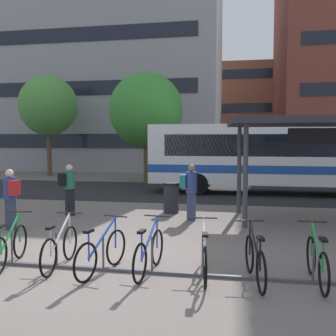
{
  "coord_description": "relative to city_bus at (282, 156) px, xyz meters",
  "views": [
    {
      "loc": [
        2.84,
        -7.16,
        2.45
      ],
      "look_at": [
        0.71,
        4.72,
        1.59
      ],
      "focal_mm": 40.68,
      "sensor_mm": 36.0,
      "label": 1
    }
  ],
  "objects": [
    {
      "name": "building_centre_block",
      "position": [
        -5.02,
        35.01,
        4.17
      ],
      "size": [
        18.15,
        13.99,
        11.89
      ],
      "color": "brown",
      "rests_on": "ground"
    },
    {
      "name": "trash_bin",
      "position": [
        -4.26,
        -5.46,
        -1.26
      ],
      "size": [
        0.55,
        0.55,
        1.03
      ],
      "color": "#232328",
      "rests_on": "ground"
    },
    {
      "name": "building_left_wing",
      "position": [
        -14.45,
        15.49,
        6.38
      ],
      "size": [
        21.68,
        11.01,
        16.31
      ],
      "color": "gray",
      "rests_on": "ground"
    },
    {
      "name": "commuter_teal_pack_0",
      "position": [
        -3.47,
        -6.57,
        -0.78
      ],
      "size": [
        0.52,
        0.34,
        1.72
      ],
      "rotation": [
        0.0,
        0.0,
        0.01
      ],
      "color": "#2D3851",
      "rests_on": "ground"
    },
    {
      "name": "street_tree_1",
      "position": [
        -15.07,
        6.78,
        3.12
      ],
      "size": [
        4.02,
        4.02,
        7.0
      ],
      "color": "brown",
      "rests_on": "ground"
    },
    {
      "name": "parked_bicycle_blue_5",
      "position": [
        -4.53,
        -11.55,
        -1.39
      ],
      "size": [
        0.58,
        1.69,
        0.99
      ],
      "rotation": [
        0.0,
        0.0,
        1.35
      ],
      "color": "black",
      "rests_on": "ground"
    },
    {
      "name": "parked_bicycle_blue_6",
      "position": [
        -3.66,
        -11.4,
        -1.39
      ],
      "size": [
        0.52,
        1.72,
        0.99
      ],
      "rotation": [
        0.0,
        0.0,
        1.48
      ],
      "color": "black",
      "rests_on": "ground"
    },
    {
      "name": "parked_bicycle_black_8",
      "position": [
        -1.76,
        -11.53,
        -1.39
      ],
      "size": [
        0.52,
        1.71,
        0.99
      ],
      "rotation": [
        0.0,
        0.0,
        1.72
      ],
      "color": "black",
      "rests_on": "ground"
    },
    {
      "name": "parked_bicycle_green_3",
      "position": [
        -6.43,
        -11.47,
        -1.39
      ],
      "size": [
        0.53,
        1.7,
        0.99
      ],
      "rotation": [
        0.0,
        0.0,
        1.75
      ],
      "color": "black",
      "rests_on": "ground"
    },
    {
      "name": "bus_lane_asphalt",
      "position": [
        -4.94,
        0.0,
        -1.77
      ],
      "size": [
        80.0,
        7.2,
        0.01
      ],
      "primitive_type": "cube",
      "color": "#232326",
      "rests_on": "ground"
    },
    {
      "name": "city_bus",
      "position": [
        0.0,
        0.0,
        0.0
      ],
      "size": [
        12.06,
        2.74,
        3.2
      ],
      "rotation": [
        0.0,
        0.0,
        -0.01
      ],
      "color": "white",
      "rests_on": "ground"
    },
    {
      "name": "parked_bicycle_white_7",
      "position": [
        -2.64,
        -11.43,
        -1.39
      ],
      "size": [
        0.52,
        1.72,
        0.99
      ],
      "rotation": [
        0.0,
        0.0,
        1.69
      ],
      "color": "black",
      "rests_on": "ground"
    },
    {
      "name": "ground",
      "position": [
        -4.94,
        -10.96,
        -1.78
      ],
      "size": [
        200.0,
        200.0,
        0.0
      ],
      "primitive_type": "plane",
      "color": "#6B605B"
    },
    {
      "name": "parked_bicycle_silver_4",
      "position": [
        -5.42,
        -11.4,
        -1.39
      ],
      "size": [
        0.52,
        1.72,
        0.99
      ],
      "rotation": [
        0.0,
        0.0,
        1.62
      ],
      "color": "black",
      "rests_on": "ground"
    },
    {
      "name": "parked_bicycle_green_9",
      "position": [
        -0.72,
        -11.42,
        -1.39
      ],
      "size": [
        0.52,
        1.72,
        0.99
      ],
      "rotation": [
        0.0,
        0.0,
        1.58
      ],
      "color": "black",
      "rests_on": "ground"
    },
    {
      "name": "street_tree_0",
      "position": [
        -7.4,
        4.04,
        2.5
      ],
      "size": [
        4.37,
        4.37,
        6.5
      ],
      "color": "brown",
      "rests_on": "ground"
    },
    {
      "name": "bike_rack",
      "position": [
        -5.01,
        -11.43,
        -1.68
      ],
      "size": [
        9.41,
        0.1,
        0.7
      ],
      "rotation": [
        0.0,
        0.0,
        0.0
      ],
      "color": "#47474C",
      "rests_on": "ground"
    },
    {
      "name": "commuter_red_pack_1",
      "position": [
        -8.17,
        -8.72,
        -0.81
      ],
      "size": [
        0.61,
        0.54,
        1.68
      ],
      "rotation": [
        0.0,
        0.0,
        2.58
      ],
      "color": "#2D3851",
      "rests_on": "ground"
    },
    {
      "name": "commuter_black_pack_3",
      "position": [
        -7.48,
        -6.54,
        -0.8
      ],
      "size": [
        0.59,
        0.58,
        1.68
      ],
      "rotation": [
        0.0,
        0.0,
        0.77
      ],
      "color": "black",
      "rests_on": "ground"
    }
  ]
}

